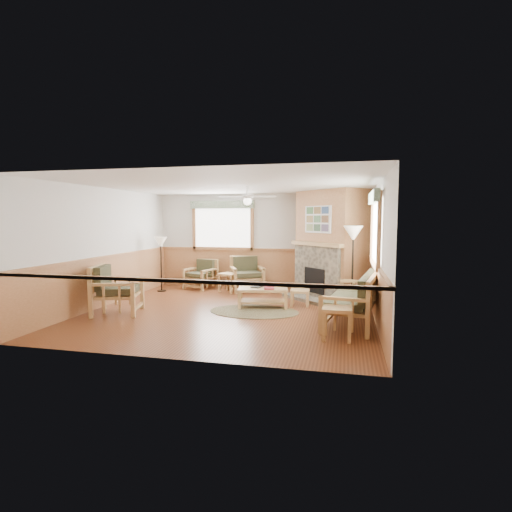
% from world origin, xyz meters
% --- Properties ---
extents(floor, '(6.00, 6.00, 0.01)m').
position_xyz_m(floor, '(0.00, 0.00, -0.01)').
color(floor, brown).
rests_on(floor, ground).
extents(ceiling, '(6.00, 6.00, 0.01)m').
position_xyz_m(ceiling, '(0.00, 0.00, 2.70)').
color(ceiling, white).
rests_on(ceiling, floor).
extents(wall_back, '(6.00, 0.02, 2.70)m').
position_xyz_m(wall_back, '(0.00, 3.00, 1.35)').
color(wall_back, silver).
rests_on(wall_back, floor).
extents(wall_front, '(6.00, 0.02, 2.70)m').
position_xyz_m(wall_front, '(0.00, -3.00, 1.35)').
color(wall_front, silver).
rests_on(wall_front, floor).
extents(wall_left, '(0.02, 6.00, 2.70)m').
position_xyz_m(wall_left, '(-3.00, 0.00, 1.35)').
color(wall_left, silver).
rests_on(wall_left, floor).
extents(wall_right, '(0.02, 6.00, 2.70)m').
position_xyz_m(wall_right, '(3.00, 0.00, 1.35)').
color(wall_right, silver).
rests_on(wall_right, floor).
extents(wainscot, '(6.00, 6.00, 1.10)m').
position_xyz_m(wainscot, '(0.00, 0.00, 0.55)').
color(wainscot, '#B17648').
rests_on(wainscot, floor).
extents(fireplace, '(3.11, 3.11, 2.70)m').
position_xyz_m(fireplace, '(2.05, 2.05, 1.35)').
color(fireplace, '#B17648').
rests_on(fireplace, floor).
extents(window_back, '(1.90, 0.16, 1.50)m').
position_xyz_m(window_back, '(-1.10, 2.96, 2.53)').
color(window_back, white).
rests_on(window_back, wall_back).
extents(window_right, '(0.16, 1.90, 1.50)m').
position_xyz_m(window_right, '(2.96, -0.20, 2.53)').
color(window_right, white).
rests_on(window_right, wall_right).
extents(ceiling_fan, '(1.59, 1.59, 0.36)m').
position_xyz_m(ceiling_fan, '(0.30, 0.30, 2.66)').
color(ceiling_fan, white).
rests_on(ceiling_fan, ceiling).
extents(sofa, '(2.22, 1.19, 0.97)m').
position_xyz_m(sofa, '(2.55, -0.33, 0.48)').
color(sofa, tan).
rests_on(sofa, floor).
extents(armchair_back_left, '(0.94, 0.94, 0.83)m').
position_xyz_m(armchair_back_left, '(-1.65, 2.55, 0.41)').
color(armchair_back_left, tan).
rests_on(armchair_back_left, floor).
extents(armchair_back_right, '(1.12, 1.12, 0.95)m').
position_xyz_m(armchair_back_right, '(-0.26, 2.51, 0.47)').
color(armchair_back_right, tan).
rests_on(armchair_back_right, floor).
extents(armchair_left, '(1.13, 1.13, 1.02)m').
position_xyz_m(armchair_left, '(-2.29, -0.67, 0.51)').
color(armchair_left, tan).
rests_on(armchair_left, floor).
extents(coffee_table, '(1.19, 0.74, 0.44)m').
position_xyz_m(coffee_table, '(0.59, 0.55, 0.22)').
color(coffee_table, tan).
rests_on(coffee_table, floor).
extents(end_table_chairs, '(0.59, 0.58, 0.52)m').
position_xyz_m(end_table_chairs, '(-0.69, 2.20, 0.26)').
color(end_table_chairs, tan).
rests_on(end_table_chairs, floor).
extents(end_table_sofa, '(0.49, 0.47, 0.54)m').
position_xyz_m(end_table_sofa, '(2.28, -1.52, 0.27)').
color(end_table_sofa, tan).
rests_on(end_table_sofa, floor).
extents(footstool, '(0.44, 0.44, 0.37)m').
position_xyz_m(footstool, '(1.39, 0.94, 0.18)').
color(footstool, tan).
rests_on(footstool, floor).
extents(braided_rug, '(2.05, 2.05, 0.01)m').
position_xyz_m(braided_rug, '(0.49, 0.10, 0.01)').
color(braided_rug, brown).
rests_on(braided_rug, floor).
extents(floor_lamp_left, '(0.38, 0.38, 1.51)m').
position_xyz_m(floor_lamp_left, '(-2.55, 1.91, 0.75)').
color(floor_lamp_left, black).
rests_on(floor_lamp_left, floor).
extents(floor_lamp_right, '(0.54, 0.54, 1.86)m').
position_xyz_m(floor_lamp_right, '(2.55, 0.87, 0.93)').
color(floor_lamp_right, black).
rests_on(floor_lamp_right, floor).
extents(book_red, '(0.27, 0.34, 0.03)m').
position_xyz_m(book_red, '(0.74, 0.50, 0.47)').
color(book_red, maroon).
rests_on(book_red, coffee_table).
extents(book_dark, '(0.27, 0.32, 0.03)m').
position_xyz_m(book_dark, '(0.44, 0.62, 0.47)').
color(book_dark, black).
rests_on(book_dark, coffee_table).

